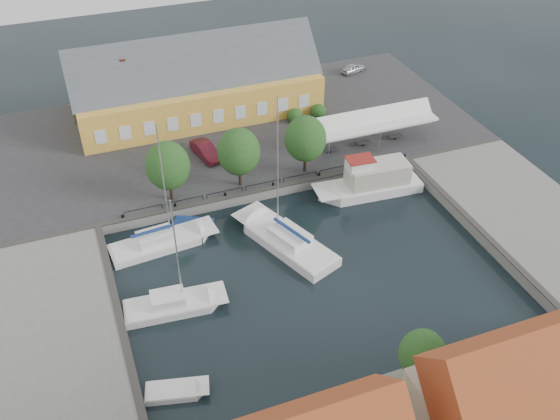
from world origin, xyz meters
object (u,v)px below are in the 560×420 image
at_px(trawler, 372,183).
at_px(west_boat_a, 161,244).
at_px(car_red, 206,151).
at_px(launch_nw, 193,225).
at_px(tent_canopy, 373,122).
at_px(launch_sw, 176,392).
at_px(warehouse, 192,87).
at_px(car_silver, 353,68).
at_px(center_sailboat, 286,242).
at_px(west_boat_c, 173,306).

xyz_separation_m(trawler, west_boat_a, (-21.79, -0.92, -0.75)).
bearing_deg(car_red, launch_nw, -124.33).
xyz_separation_m(tent_canopy, launch_sw, (-27.71, -24.11, -3.59)).
distance_m(warehouse, launch_sw, 39.80).
relative_size(tent_canopy, west_boat_a, 1.08).
xyz_separation_m(tent_canopy, car_red, (-17.83, 3.82, -1.91)).
relative_size(car_silver, launch_nw, 0.88).
bearing_deg(launch_nw, launch_sw, -107.78).
xyz_separation_m(car_silver, launch_sw, (-34.05, -41.54, -1.52)).
distance_m(car_silver, west_boat_a, 40.56).
xyz_separation_m(tent_canopy, center_sailboat, (-14.64, -11.84, -3.32)).
xyz_separation_m(center_sailboat, launch_nw, (-7.27, 5.82, -0.27)).
relative_size(tent_canopy, launch_sw, 2.96).
xyz_separation_m(warehouse, launch_nw, (-5.31, -19.88, -4.34)).
relative_size(west_boat_a, launch_sw, 2.73).
bearing_deg(warehouse, car_red, -97.03).
relative_size(launch_sw, launch_nw, 1.17).
distance_m(tent_canopy, car_silver, 18.67).
xyz_separation_m(center_sailboat, west_boat_a, (-10.67, 3.96, -0.09)).
relative_size(car_red, west_boat_a, 0.36).
distance_m(car_silver, west_boat_c, 46.55).
height_order(tent_canopy, west_boat_a, west_boat_a).
bearing_deg(launch_sw, warehouse, 73.68).
bearing_deg(car_silver, car_red, 102.05).
bearing_deg(launch_nw, west_boat_a, -151.26).
height_order(car_silver, trawler, trawler).
distance_m(car_silver, trawler, 26.33).
xyz_separation_m(tent_canopy, west_boat_a, (-25.31, -7.88, -3.41)).
bearing_deg(warehouse, west_boat_c, -107.57).
distance_m(tent_canopy, center_sailboat, 19.12).
xyz_separation_m(warehouse, launch_sw, (-11.11, -37.97, -4.34)).
height_order(center_sailboat, trawler, center_sailboat).
bearing_deg(tent_canopy, launch_nw, -164.64).
bearing_deg(launch_sw, launch_nw, 72.22).
height_order(center_sailboat, west_boat_c, center_sailboat).
bearing_deg(car_silver, tent_canopy, 142.67).
xyz_separation_m(west_boat_c, launch_nw, (4.14, 9.96, -0.17)).
bearing_deg(warehouse, trawler, -57.88).
bearing_deg(west_boat_a, warehouse, 68.16).
height_order(car_red, launch_nw, car_red).
xyz_separation_m(car_red, center_sailboat, (3.19, -15.66, -1.41)).
bearing_deg(warehouse, center_sailboat, -85.64).
xyz_separation_m(car_red, launch_nw, (-4.07, -9.84, -1.68)).
xyz_separation_m(tent_canopy, west_boat_c, (-26.04, -15.98, -3.42)).
height_order(west_boat_a, west_boat_c, west_boat_a).
relative_size(warehouse, launch_nw, 7.04).
height_order(car_silver, west_boat_a, west_boat_a).
relative_size(center_sailboat, trawler, 1.35).
height_order(trawler, west_boat_c, west_boat_c).
relative_size(center_sailboat, launch_sw, 3.23).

